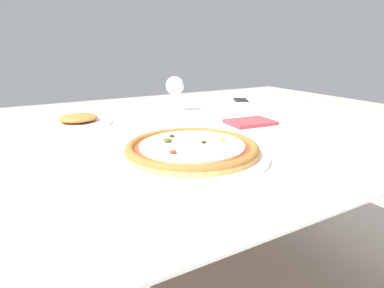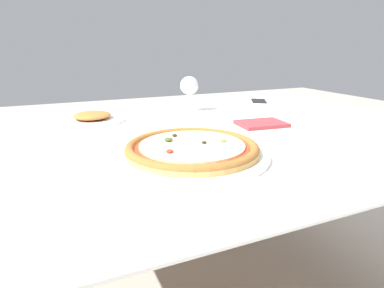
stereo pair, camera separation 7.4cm
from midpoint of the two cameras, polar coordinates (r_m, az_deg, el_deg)
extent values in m
cube|color=brown|center=(1.04, 4.01, 1.97)|extent=(1.40, 1.10, 0.04)
cube|color=silver|center=(1.04, 4.03, 3.09)|extent=(1.50, 1.20, 0.01)
cylinder|color=brown|center=(1.52, -28.09, -9.07)|extent=(0.06, 0.06, 0.66)
cylinder|color=brown|center=(1.88, 14.25, -2.72)|extent=(0.06, 0.06, 0.66)
cylinder|color=white|center=(0.75, 2.83, -1.87)|extent=(0.36, 0.36, 0.01)
cylinder|color=tan|center=(0.74, 2.85, -1.07)|extent=(0.31, 0.31, 0.01)
torus|color=#935B28|center=(0.74, 2.85, -0.63)|extent=(0.31, 0.31, 0.02)
cylinder|color=#BC381E|center=(0.74, 2.85, -0.52)|extent=(0.27, 0.27, 0.00)
cylinder|color=beige|center=(0.74, 2.86, -0.23)|extent=(0.24, 0.24, 0.00)
ellipsoid|color=#A83323|center=(0.68, -0.90, -1.32)|extent=(0.02, 0.02, 0.01)
ellipsoid|color=#2D2319|center=(0.80, -0.49, 1.53)|extent=(0.01, 0.01, 0.01)
ellipsoid|color=#425123|center=(0.76, -1.43, 0.78)|extent=(0.02, 0.02, 0.01)
ellipsoid|color=#2D2319|center=(0.75, 5.00, 0.27)|extent=(0.01, 0.01, 0.01)
ellipsoid|color=#BC9342|center=(0.76, 8.31, 0.59)|extent=(0.01, 0.01, 0.01)
cube|color=silver|center=(0.87, -15.07, 0.04)|extent=(0.04, 0.11, 0.00)
cube|color=silver|center=(0.92, -16.47, 0.95)|extent=(0.03, 0.02, 0.00)
cube|color=silver|center=(0.95, -17.76, 1.23)|extent=(0.01, 0.04, 0.00)
cube|color=silver|center=(0.95, -17.30, 1.31)|extent=(0.01, 0.04, 0.00)
cube|color=silver|center=(0.95, -16.85, 1.39)|extent=(0.01, 0.04, 0.00)
cube|color=silver|center=(0.95, -16.40, 1.47)|extent=(0.01, 0.04, 0.00)
cylinder|color=silver|center=(1.26, 1.21, 5.81)|extent=(0.07, 0.07, 0.00)
cylinder|color=silver|center=(1.25, 1.22, 7.44)|extent=(0.01, 0.01, 0.07)
sphere|color=silver|center=(1.24, 1.24, 10.35)|extent=(0.07, 0.07, 0.07)
cube|color=white|center=(1.48, 13.19, 7.25)|extent=(0.13, 0.16, 0.01)
cube|color=black|center=(1.48, 13.21, 7.47)|extent=(0.12, 0.14, 0.00)
cylinder|color=white|center=(1.13, -15.51, 4.07)|extent=(0.21, 0.21, 0.01)
ellipsoid|color=#BC662D|center=(1.13, -15.58, 4.92)|extent=(0.12, 0.12, 0.02)
cube|color=#933338|center=(1.07, 14.19, 3.50)|extent=(0.16, 0.12, 0.01)
camera|label=1|loc=(0.04, -87.14, 0.88)|focal=30.00mm
camera|label=2|loc=(0.04, 92.86, -0.88)|focal=30.00mm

